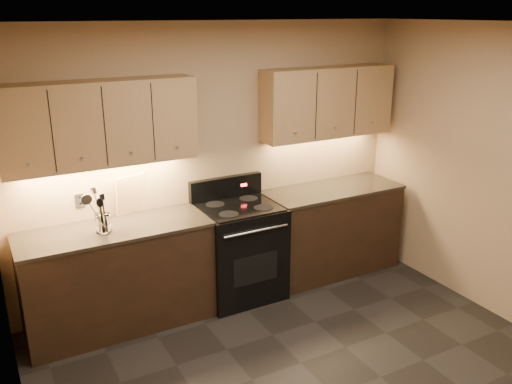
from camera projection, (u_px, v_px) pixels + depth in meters
ceiling at (354, 25)px, 3.14m from camera, size 4.00×4.00×0.00m
wall_back at (216, 161)px, 5.22m from camera, size 4.00×0.04×2.60m
wall_left at (14, 307)px, 2.65m from camera, size 0.04×4.00×2.60m
counter_left at (118, 277)px, 4.74m from camera, size 1.62×0.62×0.93m
counter_right at (330, 229)px, 5.77m from camera, size 1.46×0.62×0.93m
stove at (239, 249)px, 5.25m from camera, size 0.76×0.68×1.14m
upper_cab_left at (100, 124)px, 4.44m from camera, size 1.60×0.30×0.70m
upper_cab_right at (327, 102)px, 5.47m from camera, size 1.44×0.30×0.70m
outlet_plate at (80, 200)px, 4.68m from camera, size 0.08×0.01×0.12m
utensil_crock at (103, 224)px, 4.49m from camera, size 0.13×0.13×0.16m
cutting_board at (131, 195)px, 4.87m from camera, size 0.29×0.12×0.36m
wooden_spoon at (99, 214)px, 4.45m from camera, size 0.11×0.15×0.30m
black_spoon at (102, 212)px, 4.48m from camera, size 0.09×0.14×0.31m
black_turner at (105, 213)px, 4.43m from camera, size 0.10×0.15×0.33m
steel_spatula at (103, 207)px, 4.46m from camera, size 0.18×0.12×0.40m
steel_skimmer at (105, 210)px, 4.45m from camera, size 0.23×0.12×0.36m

